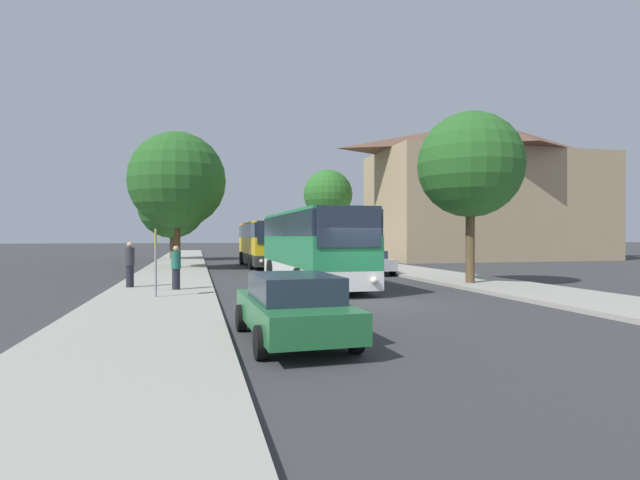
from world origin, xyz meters
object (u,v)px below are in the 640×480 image
object	(u,v)px
parked_car_right_near	(368,262)
pedestrian_waiting_near	(176,267)
bus_middle	(264,243)
tree_right_near	(470,165)
parked_car_left_curb	(293,306)
tree_left_near	(172,205)
bus_front	(311,246)
pedestrian_waiting_far	(130,264)
bus_stop_sign	(156,254)
tree_right_mid	(328,194)
tree_left_far	(177,180)

from	to	relation	value
parked_car_right_near	pedestrian_waiting_near	bearing A→B (deg)	35.55
bus_middle	tree_right_near	bearing A→B (deg)	-67.31
parked_car_left_curb	tree_left_near	xyz separation A→B (m)	(-4.11, 37.32, 4.36)
tree_left_near	tree_right_near	size ratio (longest dim) A/B	1.06
bus_front	bus_middle	bearing A→B (deg)	90.20
pedestrian_waiting_near	parked_car_right_near	bearing A→B (deg)	-16.89
pedestrian_waiting_far	tree_left_near	xyz separation A→B (m)	(0.45, 26.20, 4.02)
parked_car_left_curb	bus_stop_sign	bearing A→B (deg)	111.70
bus_stop_sign	pedestrian_waiting_far	world-z (taller)	bus_stop_sign
bus_middle	parked_car_left_curb	bearing A→B (deg)	-96.93
tree_left_near	tree_right_mid	xyz separation A→B (m)	(14.34, -1.74, 1.08)
bus_middle	bus_stop_sign	size ratio (longest dim) A/B	4.47
parked_car_left_curb	parked_car_right_near	size ratio (longest dim) A/B	1.07
bus_middle	parked_car_right_near	bearing A→B (deg)	-61.60
bus_front	tree_right_near	bearing A→B (deg)	-19.11
parked_car_right_near	tree_right_near	bearing A→B (deg)	106.67
bus_front	tree_right_mid	distance (m)	25.26
tree_right_near	pedestrian_waiting_near	bearing A→B (deg)	179.03
parked_car_right_near	tree_left_far	xyz separation A→B (m)	(-10.86, 6.97, 5.17)
tree_right_near	parked_car_right_near	bearing A→B (deg)	106.00
parked_car_left_curb	pedestrian_waiting_near	size ratio (longest dim) A/B	2.71
bus_middle	pedestrian_waiting_far	distance (m)	16.42
bus_stop_sign	bus_front	bearing A→B (deg)	33.82
pedestrian_waiting_far	tree_left_far	world-z (taller)	tree_left_far
parked_car_left_curb	pedestrian_waiting_far	bearing A→B (deg)	110.22
tree_left_far	tree_right_near	distance (m)	19.43
bus_front	pedestrian_waiting_near	size ratio (longest dim) A/B	6.67
tree_right_near	tree_left_near	bearing A→B (deg)	116.65
pedestrian_waiting_far	tree_right_near	xyz separation A→B (m)	(14.39, -1.57, 4.28)
bus_stop_sign	tree_left_far	world-z (taller)	tree_left_far
parked_car_left_curb	parked_car_right_near	bearing A→B (deg)	63.57
bus_middle	pedestrian_waiting_near	xyz separation A→B (m)	(-5.54, -16.01, -0.71)
tree_left_near	tree_right_mid	bearing A→B (deg)	-6.91
pedestrian_waiting_near	tree_right_mid	world-z (taller)	tree_right_mid
bus_front	tree_left_near	distance (m)	26.77
bus_middle	tree_left_far	xyz separation A→B (m)	(-5.99, -1.79, 4.19)
bus_front	parked_car_right_near	size ratio (longest dim) A/B	2.63
parked_car_right_near	bus_stop_sign	size ratio (longest dim) A/B	1.85
bus_middle	tree_right_near	size ratio (longest dim) A/B	1.37
bus_front	bus_middle	xyz separation A→B (m)	(-0.28, 14.01, -0.05)
bus_front	tree_left_far	xyz separation A→B (m)	(-6.27, 12.22, 4.14)
parked_car_left_curb	pedestrian_waiting_far	world-z (taller)	pedestrian_waiting_far
parked_car_left_curb	pedestrian_waiting_far	xyz separation A→B (m)	(-4.57, 11.12, 0.34)
parked_car_left_curb	tree_right_near	xyz separation A→B (m)	(9.83, 9.55, 4.62)
pedestrian_waiting_near	tree_left_near	xyz separation A→B (m)	(-1.39, 27.56, 4.10)
pedestrian_waiting_far	parked_car_left_curb	bearing A→B (deg)	82.26
bus_middle	pedestrian_waiting_near	size ratio (longest dim) A/B	6.13
tree_left_far	tree_right_mid	distance (m)	17.73
tree_right_mid	bus_stop_sign	bearing A→B (deg)	-115.70
pedestrian_waiting_near	tree_left_far	size ratio (longest dim) A/B	0.19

